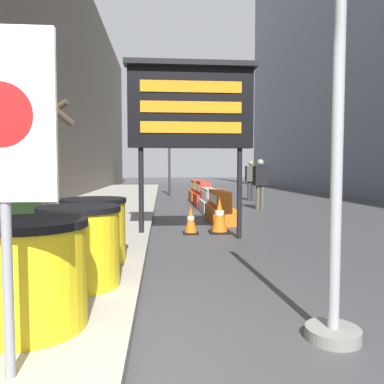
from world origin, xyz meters
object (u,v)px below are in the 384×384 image
(barrel_drum_foreground, at_px, (31,274))
(message_board, at_px, (191,108))
(jersey_barrier_red_striped, at_px, (203,195))
(pedestrian_passerby, at_px, (260,180))
(barrel_drum_back, at_px, (94,230))
(traffic_cone_near, at_px, (219,216))
(jersey_barrier_orange_near, at_px, (219,208))
(barrel_drum_middle, at_px, (80,246))
(jersey_barrier_white, at_px, (209,202))
(pedestrian_worker, at_px, (251,177))
(traffic_cone_mid, at_px, (191,221))
(jersey_barrier_orange_far, at_px, (197,192))
(warning_sign, at_px, (2,140))
(traffic_light_near_curb, at_px, (169,142))

(barrel_drum_foreground, height_order, message_board, message_board)
(barrel_drum_foreground, relative_size, jersey_barrier_red_striped, 0.49)
(jersey_barrier_red_striped, distance_m, pedestrian_passerby, 2.25)
(barrel_drum_back, distance_m, traffic_cone_near, 3.60)
(barrel_drum_back, bearing_deg, jersey_barrier_orange_near, 62.35)
(traffic_cone_near, distance_m, pedestrian_passerby, 5.13)
(barrel_drum_middle, distance_m, message_board, 4.12)
(jersey_barrier_white, relative_size, pedestrian_worker, 0.95)
(message_board, bearing_deg, barrel_drum_middle, -113.65)
(traffic_cone_near, relative_size, traffic_cone_mid, 1.32)
(barrel_drum_middle, height_order, message_board, message_board)
(jersey_barrier_orange_far, bearing_deg, barrel_drum_foreground, -101.03)
(jersey_barrier_red_striped, bearing_deg, barrel_drum_foreground, -103.23)
(jersey_barrier_orange_near, bearing_deg, pedestrian_worker, 69.50)
(jersey_barrier_orange_near, bearing_deg, barrel_drum_back, -117.65)
(jersey_barrier_orange_near, bearing_deg, jersey_barrier_orange_far, 90.00)
(barrel_drum_middle, bearing_deg, barrel_drum_back, 92.11)
(jersey_barrier_orange_near, distance_m, jersey_barrier_red_striped, 3.99)
(warning_sign, bearing_deg, barrel_drum_foreground, 98.73)
(jersey_barrier_orange_near, relative_size, jersey_barrier_red_striped, 1.03)
(barrel_drum_foreground, distance_m, barrel_drum_back, 2.13)
(barrel_drum_middle, relative_size, barrel_drum_back, 1.00)
(warning_sign, bearing_deg, jersey_barrier_orange_near, 72.09)
(jersey_barrier_orange_near, relative_size, traffic_cone_near, 2.38)
(barrel_drum_back, xyz_separation_m, warning_sign, (0.01, -2.85, 0.98))
(traffic_light_near_curb, xyz_separation_m, pedestrian_worker, (3.49, -3.19, -1.73))
(jersey_barrier_white, relative_size, jersey_barrier_orange_far, 0.92)
(traffic_cone_near, bearing_deg, pedestrian_passerby, 65.30)
(pedestrian_worker, bearing_deg, pedestrian_passerby, -103.80)
(traffic_light_near_curb, bearing_deg, barrel_drum_middle, -94.78)
(jersey_barrier_red_striped, bearing_deg, jersey_barrier_orange_near, -90.00)
(traffic_light_near_curb, bearing_deg, traffic_cone_mid, -88.94)
(jersey_barrier_white, distance_m, jersey_barrier_red_striped, 1.88)
(traffic_light_near_curb, bearing_deg, barrel_drum_back, -95.29)
(warning_sign, xyz_separation_m, jersey_barrier_orange_near, (2.41, 7.46, -1.18))
(pedestrian_passerby, bearing_deg, traffic_light_near_curb, 104.64)
(message_board, distance_m, traffic_cone_near, 2.39)
(barrel_drum_back, bearing_deg, jersey_barrier_white, 70.23)
(barrel_drum_middle, relative_size, jersey_barrier_orange_near, 0.48)
(message_board, height_order, pedestrian_worker, message_board)
(traffic_cone_near, height_order, traffic_light_near_curb, traffic_light_near_curb)
(warning_sign, bearing_deg, barrel_drum_middle, 88.97)
(jersey_barrier_red_striped, bearing_deg, message_board, -98.35)
(barrel_drum_back, relative_size, message_board, 0.25)
(barrel_drum_foreground, bearing_deg, barrel_drum_middle, 82.31)
(warning_sign, bearing_deg, pedestrian_passerby, 67.57)
(barrel_drum_middle, height_order, jersey_barrier_orange_far, barrel_drum_middle)
(jersey_barrier_orange_near, height_order, jersey_barrier_red_striped, jersey_barrier_red_striped)
(barrel_drum_foreground, bearing_deg, barrel_drum_back, 87.19)
(barrel_drum_back, distance_m, warning_sign, 3.01)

